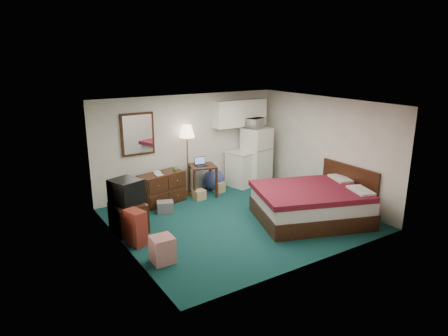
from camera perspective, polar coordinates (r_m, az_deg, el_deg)
floor at (r=8.73m, az=2.02°, el=-7.30°), size 5.00×4.50×0.01m
ceiling at (r=8.08m, az=2.20°, el=9.22°), size 5.00×4.50×0.01m
walls at (r=8.32m, az=2.11°, el=0.64°), size 5.01×4.51×2.50m
mirror at (r=9.57m, az=-12.25°, el=4.76°), size 0.80×0.06×1.00m
upper_cabinets at (r=10.66m, az=2.29°, el=7.86°), size 1.50×0.35×0.70m
headboard at (r=9.52m, az=17.40°, el=-2.52°), size 0.06×1.56×1.00m
dresser at (r=9.63m, az=-8.88°, el=-2.86°), size 1.17×0.71×0.75m
floor_lamp at (r=10.01m, az=-5.22°, el=1.09°), size 0.42×0.42×1.79m
desk at (r=10.05m, az=-3.06°, el=-1.77°), size 0.76×0.76×0.79m
exercise_ball at (r=10.47m, az=-1.46°, el=-1.68°), size 0.63×0.63×0.56m
kitchen_counter at (r=10.86m, az=2.87°, el=-0.04°), size 0.97×0.83×0.92m
fridge at (r=10.87m, az=4.64°, el=1.67°), size 0.75×0.75×1.56m
bed at (r=8.76m, az=12.29°, el=-5.08°), size 2.68×2.38×0.71m
tv_stand at (r=8.26m, az=-13.46°, el=-6.90°), size 0.65×0.70×0.60m
suitcase at (r=7.69m, az=-12.51°, el=-8.29°), size 0.36×0.47×0.67m
retail_box at (r=7.03m, az=-8.78°, el=-11.42°), size 0.38×0.38×0.46m
file_bin at (r=9.15m, az=-8.40°, el=-5.50°), size 0.43×0.38×0.25m
cardboard_box_a at (r=9.85m, az=-3.57°, el=-3.83°), size 0.31×0.27×0.24m
cardboard_box_b at (r=10.36m, az=-0.75°, el=-2.68°), size 0.26×0.30×0.28m
laptop at (r=9.87m, az=-3.23°, el=0.88°), size 0.31×0.26×0.20m
crt_tv at (r=8.11m, az=-13.83°, el=-3.26°), size 0.68×0.71×0.48m
microwave at (r=10.65m, az=4.45°, el=6.58°), size 0.56×0.45×0.33m
book_a at (r=9.33m, az=-9.85°, el=-0.37°), size 0.17×0.02×0.23m
book_b at (r=9.53m, az=-10.01°, el=-0.09°), size 0.16×0.04×0.22m
mug at (r=9.65m, az=-6.99°, el=-0.08°), size 0.13×0.12×0.11m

